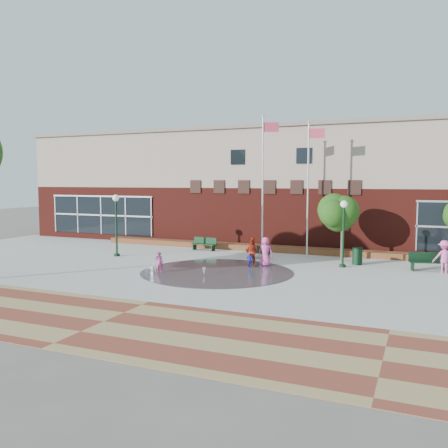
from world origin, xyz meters
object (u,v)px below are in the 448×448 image
at_px(flagpole_left, 263,179).
at_px(trash_can, 357,256).
at_px(bench_left, 204,246).
at_px(flagpole_right, 309,182).
at_px(child_splash, 159,262).

distance_m(flagpole_left, trash_can, 7.62).
xyz_separation_m(flagpole_left, bench_left, (-4.97, 1.42, -4.86)).
relative_size(flagpole_right, bench_left, 4.63).
height_order(flagpole_right, bench_left, flagpole_right).
distance_m(trash_can, child_splash, 11.83).
bearing_deg(flagpole_left, flagpole_right, -0.03).
height_order(flagpole_left, child_splash, flagpole_left).
xyz_separation_m(flagpole_left, trash_can, (6.04, -0.24, -4.64)).
bearing_deg(child_splash, flagpole_left, -147.27).
relative_size(trash_can, child_splash, 0.90).
bearing_deg(trash_can, flagpole_right, 158.64).
bearing_deg(child_splash, flagpole_right, -158.01).
xyz_separation_m(trash_can, child_splash, (-9.74, -6.72, 0.05)).
bearing_deg(flagpole_right, child_splash, -136.48).
relative_size(flagpole_left, trash_can, 8.93).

